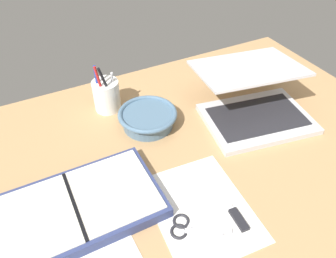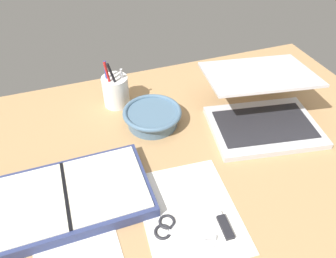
{
  "view_description": "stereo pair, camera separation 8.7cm",
  "coord_description": "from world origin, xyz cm",
  "px_view_note": "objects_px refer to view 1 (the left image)",
  "views": [
    {
      "loc": [
        -30.77,
        -50.08,
        66.55
      ],
      "look_at": [
        -0.89,
        8.19,
        9.0
      ],
      "focal_mm": 35.0,
      "sensor_mm": 36.0,
      "label": 1
    },
    {
      "loc": [
        -22.78,
        -53.53,
        66.55
      ],
      "look_at": [
        -0.89,
        8.19,
        9.0
      ],
      "focal_mm": 35.0,
      "sensor_mm": 36.0,
      "label": 2
    }
  ],
  "objects_px": {
    "laptop": "(254,101)",
    "bowl": "(148,118)",
    "planner": "(76,209)",
    "scissors": "(187,228)",
    "pen_cup": "(107,95)"
  },
  "relations": [
    {
      "from": "bowl",
      "to": "planner",
      "type": "distance_m",
      "value": 0.35
    },
    {
      "from": "bowl",
      "to": "planner",
      "type": "height_order",
      "value": "bowl"
    },
    {
      "from": "bowl",
      "to": "scissors",
      "type": "height_order",
      "value": "bowl"
    },
    {
      "from": "planner",
      "to": "bowl",
      "type": "bearing_deg",
      "value": 36.77
    },
    {
      "from": "planner",
      "to": "scissors",
      "type": "height_order",
      "value": "planner"
    },
    {
      "from": "pen_cup",
      "to": "planner",
      "type": "xyz_separation_m",
      "value": [
        -0.2,
        -0.34,
        -0.04
      ]
    },
    {
      "from": "planner",
      "to": "scissors",
      "type": "relative_size",
      "value": 3.09
    },
    {
      "from": "planner",
      "to": "scissors",
      "type": "xyz_separation_m",
      "value": [
        0.21,
        -0.15,
        -0.01
      ]
    },
    {
      "from": "planner",
      "to": "scissors",
      "type": "distance_m",
      "value": 0.26
    },
    {
      "from": "planner",
      "to": "laptop",
      "type": "bearing_deg",
      "value": 10.2
    },
    {
      "from": "bowl",
      "to": "planner",
      "type": "xyz_separation_m",
      "value": [
        -0.28,
        -0.21,
        -0.01
      ]
    },
    {
      "from": "laptop",
      "to": "scissors",
      "type": "relative_size",
      "value": 2.97
    },
    {
      "from": "laptop",
      "to": "bowl",
      "type": "relative_size",
      "value": 2.13
    },
    {
      "from": "laptop",
      "to": "pen_cup",
      "type": "xyz_separation_m",
      "value": [
        -0.39,
        0.24,
        -0.0
      ]
    },
    {
      "from": "pen_cup",
      "to": "scissors",
      "type": "xyz_separation_m",
      "value": [
        0.01,
        -0.5,
        -0.05
      ]
    }
  ]
}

